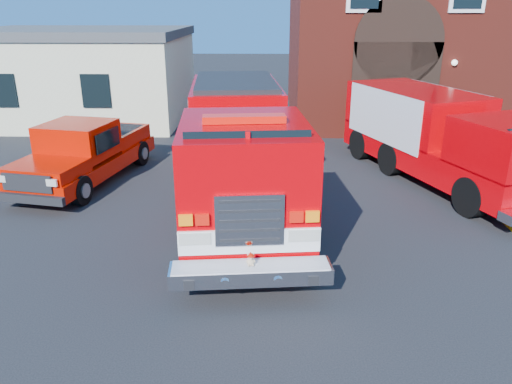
{
  "coord_description": "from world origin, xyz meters",
  "views": [
    {
      "loc": [
        0.26,
        -12.01,
        5.33
      ],
      "look_at": [
        0.0,
        -1.2,
        1.3
      ],
      "focal_mm": 35.0,
      "sensor_mm": 36.0,
      "label": 1
    }
  ],
  "objects_px": {
    "side_building": "(82,74)",
    "pickup_truck": "(85,153)",
    "fire_station": "(446,30)",
    "secondary_truck": "(440,135)",
    "fire_engine": "(239,147)"
  },
  "relations": [
    {
      "from": "fire_engine",
      "to": "pickup_truck",
      "type": "xyz_separation_m",
      "value": [
        -5.05,
        1.83,
        -0.73
      ]
    },
    {
      "from": "side_building",
      "to": "fire_engine",
      "type": "distance_m",
      "value": 14.34
    },
    {
      "from": "side_building",
      "to": "pickup_truck",
      "type": "relative_size",
      "value": 1.62
    },
    {
      "from": "side_building",
      "to": "pickup_truck",
      "type": "xyz_separation_m",
      "value": [
        3.41,
        -9.75,
        -1.27
      ]
    },
    {
      "from": "fire_station",
      "to": "fire_engine",
      "type": "relative_size",
      "value": 1.43
    },
    {
      "from": "fire_station",
      "to": "side_building",
      "type": "bearing_deg",
      "value": -176.86
    },
    {
      "from": "fire_station",
      "to": "secondary_truck",
      "type": "distance_m",
      "value": 11.18
    },
    {
      "from": "secondary_truck",
      "to": "side_building",
      "type": "bearing_deg",
      "value": 147.63
    },
    {
      "from": "side_building",
      "to": "fire_engine",
      "type": "height_order",
      "value": "side_building"
    },
    {
      "from": "fire_station",
      "to": "pickup_truck",
      "type": "bearing_deg",
      "value": -143.64
    },
    {
      "from": "pickup_truck",
      "to": "fire_station",
      "type": "bearing_deg",
      "value": 36.36
    },
    {
      "from": "fire_station",
      "to": "secondary_truck",
      "type": "relative_size",
      "value": 1.72
    },
    {
      "from": "pickup_truck",
      "to": "secondary_truck",
      "type": "relative_size",
      "value": 0.72
    },
    {
      "from": "fire_engine",
      "to": "secondary_truck",
      "type": "height_order",
      "value": "fire_engine"
    },
    {
      "from": "side_building",
      "to": "pickup_truck",
      "type": "height_order",
      "value": "side_building"
    }
  ]
}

